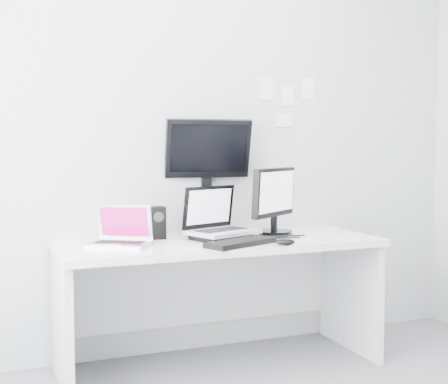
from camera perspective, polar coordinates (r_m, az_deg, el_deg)
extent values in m
plane|color=#BBBDC0|center=(3.71, -2.39, 5.78)|extent=(3.60, 0.00, 3.60)
cube|color=white|center=(3.49, -0.43, -10.44)|extent=(1.80, 0.70, 0.73)
cube|color=silver|center=(3.22, -9.87, -3.05)|extent=(0.38, 0.35, 0.23)
cube|color=black|center=(3.47, -6.38, -2.88)|extent=(0.10, 0.10, 0.18)
cube|color=#B5B8BD|center=(3.42, -0.10, -1.90)|extent=(0.45, 0.40, 0.31)
cube|color=black|center=(3.69, -1.58, 1.66)|extent=(0.54, 0.23, 0.71)
cube|color=black|center=(3.63, 4.86, -0.73)|extent=(0.49, 0.43, 0.41)
cube|color=black|center=(3.22, 1.60, -4.78)|extent=(0.44, 0.31, 0.03)
ellipsoid|color=black|center=(3.24, 5.78, -4.70)|extent=(0.12, 0.09, 0.04)
cube|color=white|center=(3.89, 3.99, 9.68)|extent=(0.10, 0.00, 0.14)
cube|color=white|center=(3.95, 5.98, 9.00)|extent=(0.09, 0.00, 0.13)
cube|color=white|center=(4.03, 7.90, 9.61)|extent=(0.10, 0.00, 0.14)
cube|color=white|center=(3.93, 5.70, 6.69)|extent=(0.11, 0.00, 0.08)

